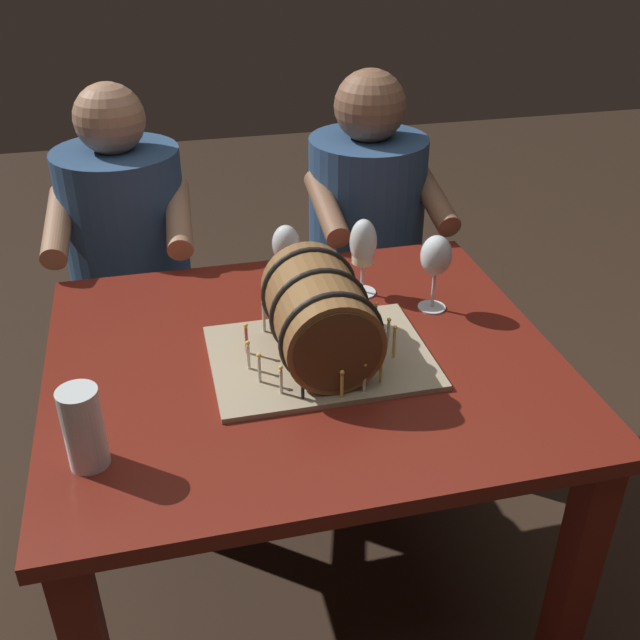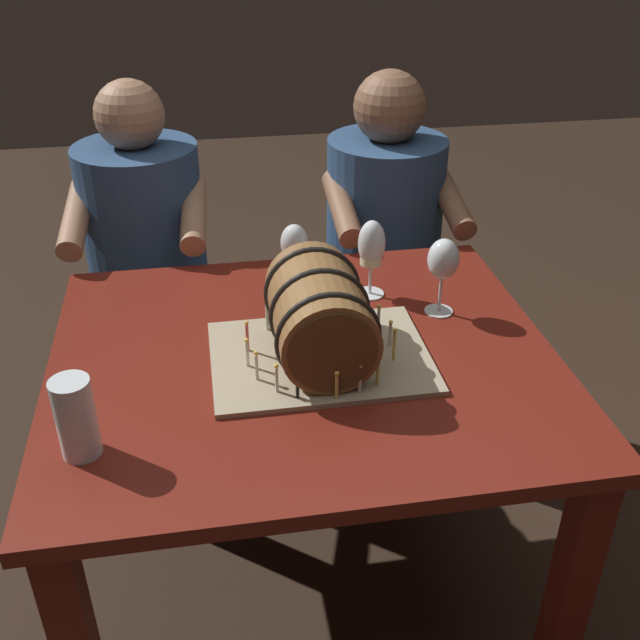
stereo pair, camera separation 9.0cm
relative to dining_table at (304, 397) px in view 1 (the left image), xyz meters
The scene contains 9 objects.
ground_plane 0.62m from the dining_table, ahead, with size 8.00×8.00×0.00m, color #332319.
dining_table is the anchor object (origin of this frame).
barrel_cake 0.22m from the dining_table, 40.02° to the right, with size 0.47×0.35×0.22m.
wine_glass_amber 0.37m from the dining_table, 85.91° to the left, with size 0.07×0.07×0.18m.
wine_glass_empty 0.45m from the dining_table, 20.22° to the left, with size 0.07×0.07×0.19m.
wine_glass_white 0.40m from the dining_table, 49.87° to the left, with size 0.07×0.07×0.20m.
beer_pint 0.55m from the dining_table, 150.29° to the right, with size 0.07×0.07×0.16m.
person_seated_left 0.85m from the dining_table, 116.02° to the left, with size 0.41×0.49×1.17m.
person_seated_right 0.85m from the dining_table, 63.99° to the left, with size 0.40×0.47×1.17m.
Camera 1 is at (-0.28, -1.34, 1.64)m, focal length 41.77 mm.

